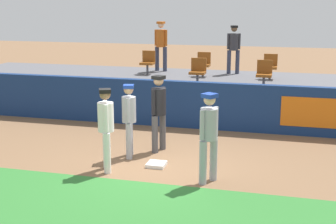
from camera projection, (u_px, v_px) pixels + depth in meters
ground_plane at (149, 167)px, 10.22m from camera, size 60.00×60.00×0.00m
grass_foreground_strip at (110, 210)px, 8.08m from camera, size 18.00×2.80×0.01m
first_base at (156, 164)px, 10.27m from camera, size 0.40×0.40×0.08m
player_fielder_home at (106, 124)px, 9.79m from camera, size 0.45×0.57×1.78m
player_runner_visitor at (209, 132)px, 9.13m from camera, size 0.47×0.47×1.81m
player_coach_visitor at (129, 116)px, 10.69m from camera, size 0.40×0.46×1.71m
player_umpire at (159, 108)px, 11.10m from camera, size 0.44×0.50×1.85m
field_wall at (185, 104)px, 13.36m from camera, size 18.00×0.26×1.34m
bleacher_platform at (202, 94)px, 15.82m from camera, size 18.00×4.80×0.99m
seat_back_center at (203, 63)px, 16.25m from camera, size 0.46×0.44×0.84m
seat_front_center at (198, 70)px, 14.52m from camera, size 0.48×0.44×0.84m
seat_back_right at (270, 65)px, 15.68m from camera, size 0.45×0.44×0.84m
seat_front_right at (264, 73)px, 14.01m from camera, size 0.46×0.44×0.84m
seat_back_left at (148, 61)px, 16.76m from camera, size 0.47×0.44×0.84m
spectator_hooded at (161, 43)px, 17.43m from camera, size 0.51×0.40×1.84m
spectator_capped at (234, 46)px, 16.73m from camera, size 0.47×0.41×1.73m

